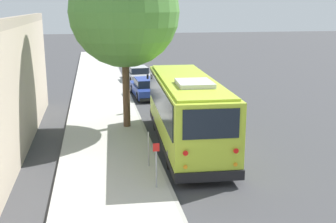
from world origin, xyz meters
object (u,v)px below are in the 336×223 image
at_px(parked_sedan_blue, 146,88).
at_px(fire_hydrant, 128,107).
at_px(sign_post_near, 156,165).
at_px(street_tree, 124,4).
at_px(shuttle_bus, 187,109).
at_px(parked_sedan_silver, 138,75).
at_px(sign_post_far, 149,149).

bearing_deg(parked_sedan_blue, fire_hydrant, 158.99).
relative_size(parked_sedan_blue, sign_post_near, 2.91).
xyz_separation_m(street_tree, fire_hydrant, (2.49, -0.27, -5.71)).
relative_size(shuttle_bus, parked_sedan_silver, 2.24).
xyz_separation_m(shuttle_bus, sign_post_near, (-4.48, 2.05, -0.79)).
relative_size(shuttle_bus, parked_sedan_blue, 2.06).
xyz_separation_m(shuttle_bus, sign_post_far, (-2.49, 2.05, -0.91)).
bearing_deg(fire_hydrant, shuttle_bus, -159.90).
xyz_separation_m(sign_post_near, sign_post_far, (1.99, 0.00, -0.12)).
bearing_deg(parked_sedan_blue, sign_post_near, 171.47).
bearing_deg(parked_sedan_silver, street_tree, 167.31).
height_order(street_tree, sign_post_far, street_tree).
xyz_separation_m(parked_sedan_blue, sign_post_near, (-15.45, 1.58, 0.37)).
xyz_separation_m(shuttle_bus, fire_hydrant, (5.88, 2.15, -1.20)).
distance_m(sign_post_near, fire_hydrant, 10.38).
height_order(sign_post_far, fire_hydrant, sign_post_far).
height_order(parked_sedan_blue, street_tree, street_tree).
distance_m(shuttle_bus, sign_post_far, 3.35).
bearing_deg(sign_post_near, parked_sedan_blue, -5.84).
height_order(parked_sedan_silver, street_tree, street_tree).
relative_size(parked_sedan_blue, parked_sedan_silver, 1.09).
distance_m(parked_sedan_silver, fire_hydrant, 11.31).
distance_m(parked_sedan_blue, street_tree, 9.65).
bearing_deg(parked_sedan_blue, parked_sedan_silver, -3.82).
relative_size(parked_sedan_silver, fire_hydrant, 5.23).
relative_size(sign_post_far, fire_hydrant, 1.71).
distance_m(parked_sedan_blue, sign_post_far, 13.55).
xyz_separation_m(parked_sedan_silver, street_tree, (-13.65, 2.07, 5.67)).
bearing_deg(street_tree, sign_post_near, -177.32).
xyz_separation_m(parked_sedan_blue, sign_post_far, (-13.46, 1.58, 0.24)).
height_order(street_tree, fire_hydrant, street_tree).
height_order(street_tree, sign_post_near, street_tree).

